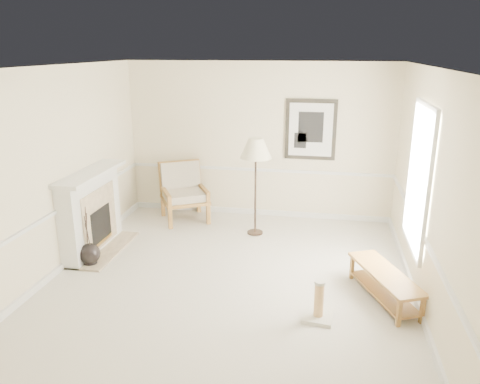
{
  "coord_description": "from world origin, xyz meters",
  "views": [
    {
      "loc": [
        1.23,
        -5.8,
        3.13
      ],
      "look_at": [
        0.02,
        0.7,
        1.08
      ],
      "focal_mm": 35.0,
      "sensor_mm": 36.0,
      "label": 1
    }
  ],
  "objects_px": {
    "floor_vase": "(89,254)",
    "scratching_post": "(319,307)",
    "armchair": "(183,189)",
    "bench": "(385,281)",
    "floor_lamp": "(256,151)"
  },
  "relations": [
    {
      "from": "floor_lamp",
      "to": "scratching_post",
      "type": "distance_m",
      "value": 3.08
    },
    {
      "from": "bench",
      "to": "scratching_post",
      "type": "xyz_separation_m",
      "value": [
        -0.82,
        -0.62,
        -0.1
      ]
    },
    {
      "from": "scratching_post",
      "to": "floor_vase",
      "type": "bearing_deg",
      "value": 166.08
    },
    {
      "from": "floor_vase",
      "to": "floor_lamp",
      "type": "bearing_deg",
      "value": 37.01
    },
    {
      "from": "bench",
      "to": "scratching_post",
      "type": "relative_size",
      "value": 2.78
    },
    {
      "from": "armchair",
      "to": "scratching_post",
      "type": "distance_m",
      "value": 4.05
    },
    {
      "from": "armchair",
      "to": "floor_vase",
      "type": "bearing_deg",
      "value": -139.37
    },
    {
      "from": "floor_lamp",
      "to": "scratching_post",
      "type": "bearing_deg",
      "value": -65.4
    },
    {
      "from": "floor_lamp",
      "to": "bench",
      "type": "relative_size",
      "value": 1.22
    },
    {
      "from": "floor_vase",
      "to": "scratching_post",
      "type": "relative_size",
      "value": 1.87
    },
    {
      "from": "armchair",
      "to": "bench",
      "type": "xyz_separation_m",
      "value": [
        3.44,
        -2.44,
        -0.32
      ]
    },
    {
      "from": "armchair",
      "to": "floor_lamp",
      "type": "relative_size",
      "value": 0.68
    },
    {
      "from": "floor_vase",
      "to": "bench",
      "type": "relative_size",
      "value": 0.67
    },
    {
      "from": "floor_vase",
      "to": "armchair",
      "type": "xyz_separation_m",
      "value": [
        0.78,
        2.22,
        0.4
      ]
    },
    {
      "from": "floor_vase",
      "to": "armchair",
      "type": "relative_size",
      "value": 0.82
    }
  ]
}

